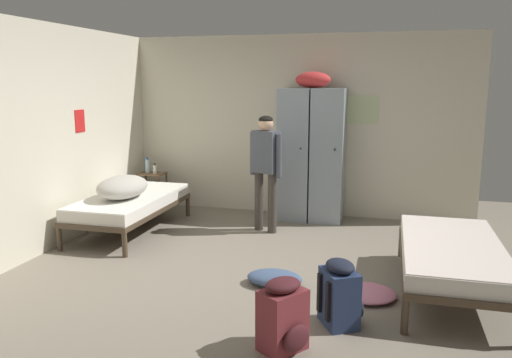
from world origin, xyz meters
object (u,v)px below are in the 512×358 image
(lotion_bottle, at_px, (155,169))
(backpack_navy, at_px, (340,294))
(bed_left_rear, at_px, (130,203))
(backpack_maroon, at_px, (284,317))
(water_bottle, at_px, (147,166))
(bedding_heap, at_px, (123,187))
(person_traveler, at_px, (266,163))
(clothes_pile_denim, at_px, (275,278))
(bed_right, at_px, (452,254))
(clothes_pile_pink, at_px, (367,293))
(locker_bank, at_px, (312,152))
(shelf_unit, at_px, (153,187))

(lotion_bottle, relative_size, backpack_navy, 0.28)
(bed_left_rear, xyz_separation_m, backpack_maroon, (2.55, -2.43, -0.12))
(water_bottle, xyz_separation_m, backpack_maroon, (2.88, -3.60, -0.42))
(bed_left_rear, xyz_separation_m, bedding_heap, (0.00, -0.17, 0.25))
(person_traveler, height_order, clothes_pile_denim, person_traveler)
(person_traveler, distance_m, water_bottle, 2.16)
(lotion_bottle, bearing_deg, backpack_navy, -44.49)
(bed_right, distance_m, clothes_pile_denim, 1.66)
(bed_right, height_order, backpack_navy, backpack_navy)
(bed_left_rear, bearing_deg, clothes_pile_pink, -23.13)
(locker_bank, bearing_deg, clothes_pile_denim, -89.09)
(bed_left_rear, relative_size, lotion_bottle, 12.24)
(bedding_heap, relative_size, water_bottle, 3.46)
(person_traveler, distance_m, lotion_bottle, 2.00)
(shelf_unit, distance_m, backpack_navy, 4.41)
(lotion_bottle, height_order, backpack_navy, lotion_bottle)
(locker_bank, distance_m, bed_right, 2.85)
(shelf_unit, height_order, bed_left_rear, shelf_unit)
(bedding_heap, height_order, backpack_navy, bedding_heap)
(person_traveler, distance_m, clothes_pile_pink, 2.44)
(water_bottle, xyz_separation_m, lotion_bottle, (0.15, -0.06, -0.04))
(bed_right, bearing_deg, bed_left_rear, 164.96)
(backpack_maroon, xyz_separation_m, clothes_pile_denim, (-0.33, 1.17, -0.19))
(person_traveler, bearing_deg, backpack_maroon, -73.69)
(shelf_unit, height_order, person_traveler, person_traveler)
(person_traveler, bearing_deg, bed_left_rear, -164.54)
(locker_bank, relative_size, backpack_navy, 3.76)
(locker_bank, relative_size, bed_right, 1.09)
(locker_bank, bearing_deg, water_bottle, -178.91)
(bedding_heap, bearing_deg, locker_bank, 32.59)
(person_traveler, xyz_separation_m, backpack_navy, (1.21, -2.39, -0.65))
(bed_left_rear, distance_m, backpack_navy, 3.49)
(bed_right, relative_size, lotion_bottle, 12.24)
(locker_bank, distance_m, backpack_maroon, 3.73)
(backpack_navy, relative_size, clothes_pile_pink, 1.06)
(locker_bank, height_order, lotion_bottle, locker_bank)
(person_traveler, relative_size, clothes_pile_denim, 2.80)
(shelf_unit, distance_m, water_bottle, 0.34)
(lotion_bottle, bearing_deg, clothes_pile_pink, -36.59)
(backpack_maroon, relative_size, clothes_pile_pink, 1.06)
(water_bottle, xyz_separation_m, clothes_pile_denim, (2.55, -2.43, -0.61))
(locker_bank, relative_size, shelf_unit, 3.63)
(bedding_heap, bearing_deg, lotion_bottle, 97.99)
(locker_bank, xyz_separation_m, clothes_pile_denim, (0.04, -2.48, -0.90))
(lotion_bottle, height_order, clothes_pile_pink, lotion_bottle)
(backpack_maroon, distance_m, clothes_pile_denim, 1.23)
(water_bottle, bearing_deg, shelf_unit, -14.04)
(backpack_navy, bearing_deg, bed_left_rear, 146.53)
(bedding_heap, distance_m, backpack_navy, 3.41)
(person_traveler, relative_size, clothes_pile_pink, 2.91)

